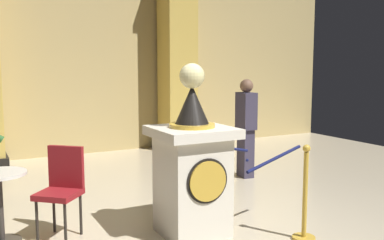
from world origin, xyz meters
The scene contains 9 objects.
back_wall centered at (0.00, 5.27, 2.05)m, with size 12.40×0.16×4.11m, color tan.
pedestal_clock centered at (-0.07, 0.27, 0.72)m, with size 0.81×0.81×1.84m.
stanchion_near centered at (0.89, -0.41, 0.35)m, with size 0.24×0.24×1.01m.
stanchion_far centered at (0.59, 1.25, 0.37)m, with size 0.24×0.24×1.06m.
velvet_rope centered at (0.74, 0.42, 0.79)m, with size 0.99×1.02×0.22m.
column_right centered at (1.94, 4.77, 1.96)m, with size 0.79×0.79×3.94m.
bystander_guest centered at (1.85, 2.04, 0.84)m, with size 0.26×0.38×1.60m.
cafe_table centered at (-1.92, 0.95, 0.47)m, with size 0.54×0.54×0.74m.
cafe_chair_red centered at (-1.32, 0.85, 0.57)m, with size 0.56×0.56×0.96m.
Camera 1 is at (-2.19, -3.74, 1.80)m, focal length 40.75 mm.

